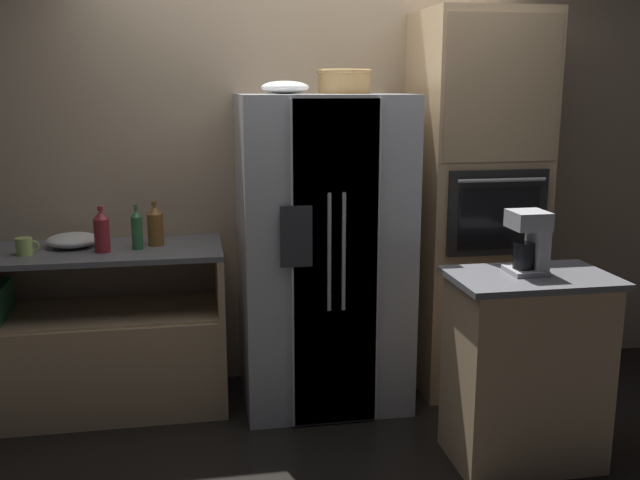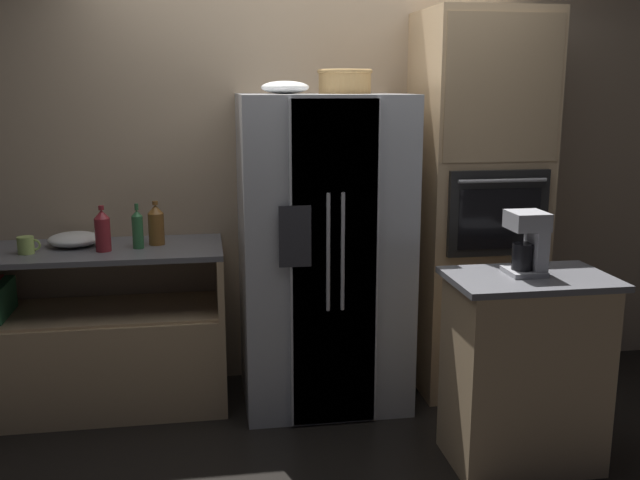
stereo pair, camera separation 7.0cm
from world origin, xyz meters
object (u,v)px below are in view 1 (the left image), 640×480
refrigerator (322,252)px  bottle_wide (102,231)px  mixing_bowl (73,240)px  bottle_short (137,229)px  wicker_basket (344,81)px  bottle_tall (155,225)px  coffee_maker (531,240)px  fruit_bowl (285,87)px  mug (25,246)px  wall_oven (474,205)px

refrigerator → bottle_wide: refrigerator is taller
bottle_wide → mixing_bowl: size_ratio=0.88×
bottle_short → wicker_basket: bearing=0.2°
bottle_tall → bottle_short: bearing=-140.2°
bottle_wide → coffee_maker: (2.04, -0.87, 0.06)m
fruit_bowl → bottle_wide: bearing=177.4°
refrigerator → mug: (-1.60, 0.01, 0.09)m
bottle_short → mug: size_ratio=2.07×
refrigerator → coffee_maker: bearing=-45.9°
refrigerator → mixing_bowl: refrigerator is taller
wicker_basket → fruit_bowl: size_ratio=1.19×
wall_oven → fruit_bowl: wall_oven is taller
mug → coffee_maker: size_ratio=0.41×
refrigerator → wall_oven: 0.96m
bottle_tall → refrigerator: bearing=-8.0°
bottle_wide → mug: bearing=179.4°
bottle_short → fruit_bowl: bearing=-6.1°
coffee_maker → bottle_tall: bearing=150.7°
refrigerator → wicker_basket: wicker_basket is taller
bottle_wide → bottle_short: bearing=12.9°
wicker_basket → mixing_bowl: (-1.51, 0.12, -0.87)m
refrigerator → bottle_wide: (-1.20, 0.01, 0.16)m
bottle_tall → fruit_bowl: bearing=-13.0°
mug → refrigerator: bearing=-0.5°
bottle_tall → bottle_short: bottle_short is taller
mug → bottle_short: bearing=3.7°
bottle_short → coffee_maker: (1.86, -0.91, 0.07)m
fruit_bowl → coffee_maker: bearing=-38.3°
wicker_basket → bottle_wide: (-1.34, -0.05, -0.79)m
fruit_bowl → mug: fruit_bowl is taller
bottle_short → mixing_bowl: bottle_short is taller
wicker_basket → coffee_maker: (0.70, -0.91, -0.73)m
wall_oven → bottle_tall: (-1.86, 0.07, -0.07)m
bottle_wide → mug: 0.40m
bottle_short → bottle_wide: 0.19m
refrigerator → bottle_wide: bearing=179.5°
coffee_maker → refrigerator: bearing=134.1°
bottle_tall → mug: size_ratio=2.06×
mixing_bowl → coffee_maker: size_ratio=0.96×
wicker_basket → bottle_tall: (-1.06, 0.08, -0.79)m
bottle_wide → mixing_bowl: 0.25m
fruit_bowl → mixing_bowl: bearing=170.0°
fruit_bowl → wicker_basket: bearing=14.8°
refrigerator → bottle_tall: 0.95m
wicker_basket → bottle_wide: wicker_basket is taller
mixing_bowl → refrigerator: bearing=-7.1°
fruit_bowl → coffee_maker: fruit_bowl is taller
fruit_bowl → mug: 1.62m
wicker_basket → bottle_tall: size_ratio=1.23×
wall_oven → fruit_bowl: size_ratio=8.68×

